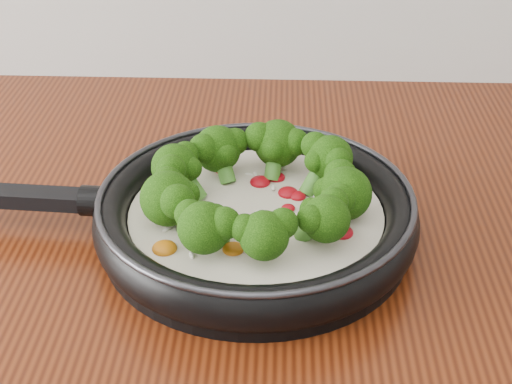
{
  "coord_description": "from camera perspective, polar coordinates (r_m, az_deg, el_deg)",
  "views": [
    {
      "loc": [
        0.13,
        0.56,
        1.29
      ],
      "look_at": [
        0.11,
        1.12,
        0.95
      ],
      "focal_mm": 52.3,
      "sensor_mm": 36.0,
      "label": 1
    }
  ],
  "objects": [
    {
      "name": "skillet",
      "position": [
        0.67,
        -0.24,
        -1.35
      ],
      "size": [
        0.46,
        0.31,
        0.08
      ],
      "color": "black",
      "rests_on": "counter"
    }
  ]
}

